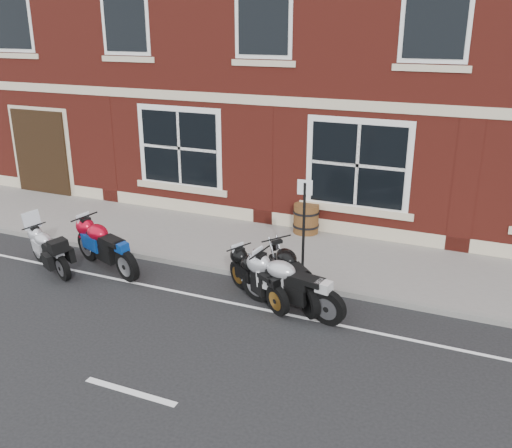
# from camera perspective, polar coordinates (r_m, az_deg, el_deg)

# --- Properties ---
(ground) EXTENTS (80.00, 80.00, 0.00)m
(ground) POSITION_cam_1_polar(r_m,az_deg,el_deg) (11.32, -3.59, -8.18)
(ground) COLOR black
(ground) RESTS_ON ground
(sidewalk) EXTENTS (30.00, 3.00, 0.12)m
(sidewalk) POSITION_cam_1_polar(r_m,az_deg,el_deg) (13.78, 2.07, -2.62)
(sidewalk) COLOR slate
(sidewalk) RESTS_ON ground
(kerb) EXTENTS (30.00, 0.16, 0.12)m
(kerb) POSITION_cam_1_polar(r_m,az_deg,el_deg) (12.44, -0.62, -5.15)
(kerb) COLOR slate
(kerb) RESTS_ON ground
(moto_touring_silver) EXTENTS (1.78, 0.93, 1.26)m
(moto_touring_silver) POSITION_cam_1_polar(r_m,az_deg,el_deg) (13.49, -19.96, -2.28)
(moto_touring_silver) COLOR black
(moto_touring_silver) RESTS_ON ground
(moto_sport_red) EXTENTS (2.21, 0.98, 1.04)m
(moto_sport_red) POSITION_cam_1_polar(r_m,az_deg,el_deg) (13.10, -14.75, -1.97)
(moto_sport_red) COLOR black
(moto_sport_red) RESTS_ON ground
(moto_sport_black) EXTENTS (1.73, 1.22, 0.90)m
(moto_sport_black) POSITION_cam_1_polar(r_m,az_deg,el_deg) (11.33, 0.21, -5.19)
(moto_sport_black) COLOR black
(moto_sport_black) RESTS_ON ground
(moto_sport_silver) EXTENTS (2.26, 0.65, 1.03)m
(moto_sport_silver) POSITION_cam_1_polar(r_m,az_deg,el_deg) (10.89, 3.50, -5.90)
(moto_sport_silver) COLOR black
(moto_sport_silver) RESTS_ON ground
(moto_naked_black) EXTENTS (1.66, 1.71, 1.01)m
(moto_naked_black) POSITION_cam_1_polar(r_m,az_deg,el_deg) (11.37, 3.75, -4.81)
(moto_naked_black) COLOR black
(moto_naked_black) RESTS_ON ground
(barrel_planter) EXTENTS (0.68, 0.68, 0.75)m
(barrel_planter) POSITION_cam_1_polar(r_m,az_deg,el_deg) (14.68, 5.03, 0.55)
(barrel_planter) COLOR #542616
(barrel_planter) RESTS_ON sidewalk
(parking_sign) EXTENTS (0.31, 0.06, 2.18)m
(parking_sign) POSITION_cam_1_polar(r_m,az_deg,el_deg) (11.67, 4.80, 0.05)
(parking_sign) COLOR black
(parking_sign) RESTS_ON sidewalk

